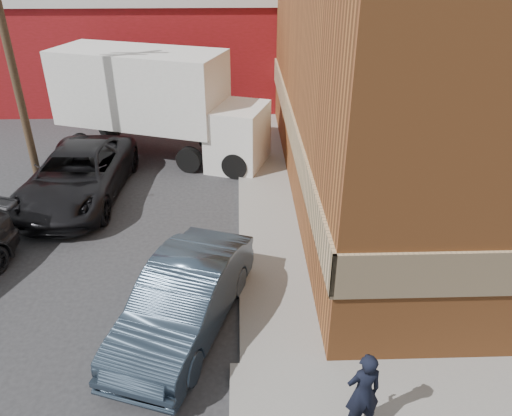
# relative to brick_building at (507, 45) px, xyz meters

# --- Properties ---
(ground) EXTENTS (90.00, 90.00, 0.00)m
(ground) POSITION_rel_brick_building_xyz_m (-8.50, -9.00, -4.68)
(ground) COLOR #28282B
(ground) RESTS_ON ground
(brick_building) EXTENTS (14.25, 18.25, 9.36)m
(brick_building) POSITION_rel_brick_building_xyz_m (0.00, 0.00, 0.00)
(brick_building) COLOR #9C5528
(brick_building) RESTS_ON ground
(sidewalk_west) EXTENTS (1.80, 18.00, 0.12)m
(sidewalk_west) POSITION_rel_brick_building_xyz_m (-7.90, 0.00, -4.62)
(sidewalk_west) COLOR gray
(sidewalk_west) RESTS_ON ground
(warehouse) EXTENTS (16.30, 8.30, 5.60)m
(warehouse) POSITION_rel_brick_building_xyz_m (-14.50, 11.00, -1.87)
(warehouse) COLOR maroon
(warehouse) RESTS_ON ground
(utility_pole) EXTENTS (2.00, 0.26, 9.00)m
(utility_pole) POSITION_rel_brick_building_xyz_m (-16.00, 0.00, 0.06)
(utility_pole) COLOR #4E3A27
(utility_pole) RESTS_ON ground
(man) EXTENTS (0.68, 0.50, 1.71)m
(man) POSITION_rel_brick_building_xyz_m (-6.67, -10.55, -3.71)
(man) COLOR black
(man) RESTS_ON sidewalk_south
(sedan) EXTENTS (3.18, 5.21, 1.62)m
(sedan) POSITION_rel_brick_building_xyz_m (-10.01, -7.77, -3.87)
(sedan) COLOR #2C3A49
(sedan) RESTS_ON ground
(suv_a) EXTENTS (3.08, 6.22, 1.69)m
(suv_a) POSITION_rel_brick_building_xyz_m (-14.11, -1.30, -3.84)
(suv_a) COLOR black
(suv_a) RESTS_ON ground
(box_truck) EXTENTS (8.66, 5.05, 4.11)m
(box_truck) POSITION_rel_brick_building_xyz_m (-11.74, 2.24, -2.31)
(box_truck) COLOR white
(box_truck) RESTS_ON ground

